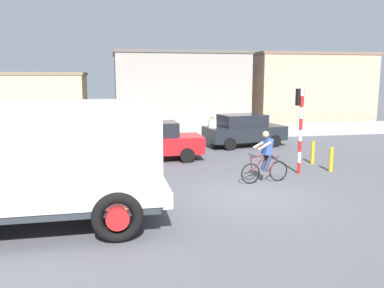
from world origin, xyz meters
TOP-DOWN VIEW (x-y plane):
  - ground_plane at (0.00, 0.00)m, footprint 120.00×120.00m
  - sidewalk_far at (0.00, 13.38)m, footprint 80.00×5.00m
  - truck_foreground at (-5.42, -1.29)m, footprint 5.44×2.89m
  - cyclist at (1.05, 1.50)m, footprint 1.72×0.54m
  - traffic_light_pole at (2.71, 2.49)m, footprint 0.24×0.43m
  - car_red_near at (-2.20, 5.86)m, footprint 4.03×1.93m
  - car_white_mid at (2.61, 8.38)m, footprint 4.23×2.38m
  - pedestrian_near_kerb at (0.89, 8.05)m, footprint 0.34×0.22m
  - bollard_near at (4.01, 2.47)m, footprint 0.14×0.14m
  - bollard_far at (4.01, 3.87)m, footprint 0.14×0.14m
  - building_corner_left at (-10.41, 18.82)m, footprint 9.63×5.93m
  - building_mid_block at (1.06, 19.41)m, footprint 9.41×7.16m
  - building_corner_right at (11.56, 19.51)m, footprint 9.47×5.33m

SIDE VIEW (x-z plane):
  - ground_plane at x=0.00m, z-range 0.00..0.00m
  - sidewalk_far at x=0.00m, z-range 0.00..0.16m
  - bollard_near at x=4.01m, z-range 0.00..0.90m
  - bollard_far at x=4.01m, z-range 0.00..0.90m
  - car_red_near at x=-2.20m, z-range 0.02..1.62m
  - car_white_mid at x=2.61m, z-range 0.02..1.62m
  - pedestrian_near_kerb at x=0.89m, z-range 0.04..1.66m
  - cyclist at x=1.05m, z-range 0.00..1.72m
  - truck_foreground at x=-5.42m, z-range 0.22..3.12m
  - building_corner_left at x=-10.41m, z-range 0.00..3.73m
  - traffic_light_pole at x=2.71m, z-range 0.47..3.67m
  - building_mid_block at x=1.06m, z-range 0.00..5.20m
  - building_corner_right at x=11.56m, z-range 0.00..5.25m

